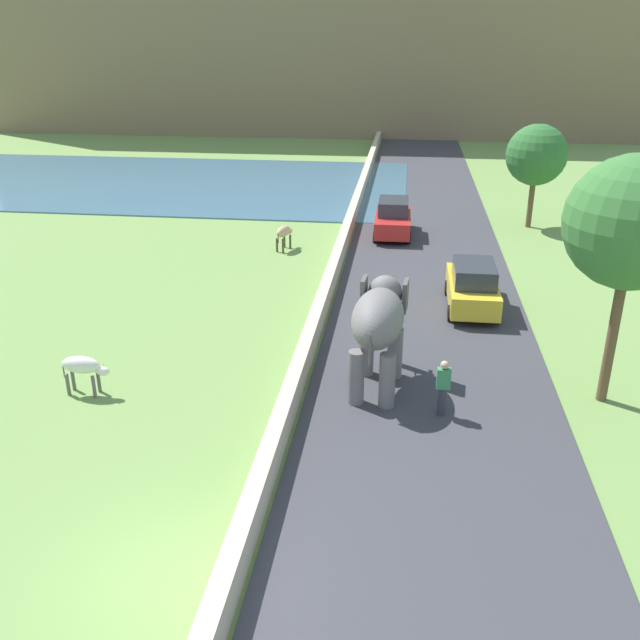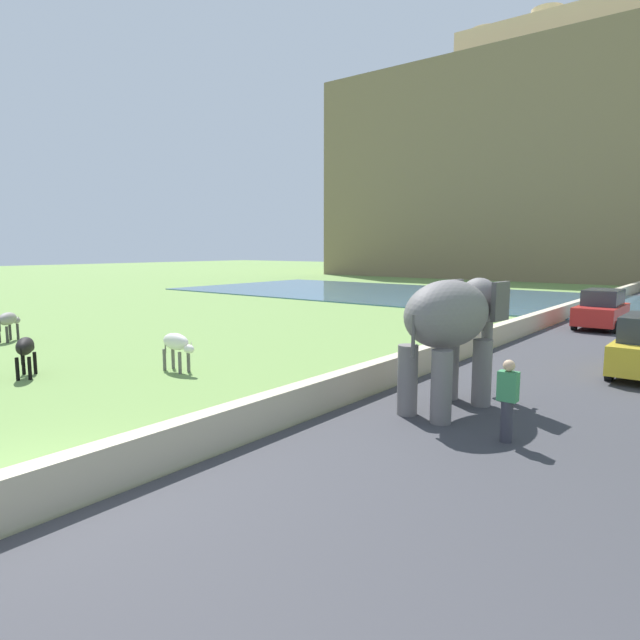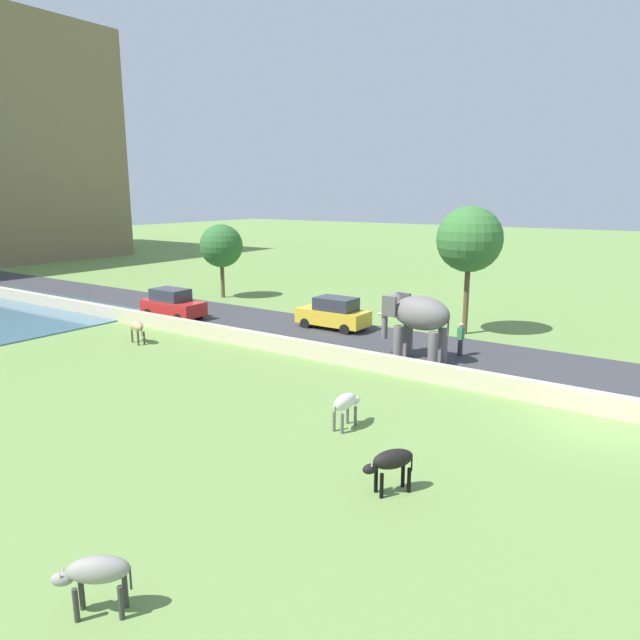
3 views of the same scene
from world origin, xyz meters
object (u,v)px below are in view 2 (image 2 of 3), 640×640
object	(u,v)px
elephant	(453,322)
cow_white	(177,344)
person_beside_elephant	(507,400)
car_red	(602,310)
cow_tan	(471,309)
cow_black	(26,348)
cow_grey	(8,320)

from	to	relation	value
elephant	cow_white	world-z (taller)	elephant
person_beside_elephant	car_red	bearing A→B (deg)	95.96
car_red	cow_tan	bearing A→B (deg)	-148.85
person_beside_elephant	elephant	bearing A→B (deg)	141.77
car_red	cow_black	xyz separation A→B (m)	(-10.93, -20.35, -0.06)
elephant	cow_tan	bearing A→B (deg)	111.13
cow_tan	cow_grey	world-z (taller)	same
cow_grey	person_beside_elephant	bearing A→B (deg)	2.48
car_red	cow_grey	world-z (taller)	car_red
elephant	cow_black	distance (m)	11.91
car_red	cow_white	xyz separation A→B (m)	(-8.09, -17.25, -0.06)
elephant	cow_black	bearing A→B (deg)	-157.55
person_beside_elephant	cow_grey	distance (m)	19.53
car_red	cow_grey	size ratio (longest dim) A/B	3.12
car_red	cow_white	bearing A→B (deg)	-115.12
cow_grey	cow_white	bearing A→B (deg)	4.91
elephant	car_red	world-z (taller)	elephant
cow_black	cow_tan	size ratio (longest dim) A/B	0.94
elephant	cow_grey	size ratio (longest dim) A/B	2.74
person_beside_elephant	cow_tan	xyz separation A→B (m)	(-6.74, 14.24, -0.04)
elephant	person_beside_elephant	world-z (taller)	elephant
elephant	car_red	xyz separation A→B (m)	(-0.02, 15.83, -1.14)
person_beside_elephant	cow_grey	xyz separation A→B (m)	(-19.51, -0.84, -0.04)
cow_black	cow_tan	xyz separation A→B (m)	(5.99, 17.37, 0.00)
car_red	elephant	bearing A→B (deg)	-89.92
cow_black	cow_grey	bearing A→B (deg)	161.45
person_beside_elephant	car_red	xyz separation A→B (m)	(-1.80, 17.23, 0.03)
cow_black	cow_grey	size ratio (longest dim) A/B	1.04
cow_black	cow_grey	xyz separation A→B (m)	(-6.78, 2.28, 0.00)
cow_grey	cow_black	bearing A→B (deg)	-18.55
elephant	cow_white	distance (m)	8.32
cow_grey	elephant	bearing A→B (deg)	7.22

